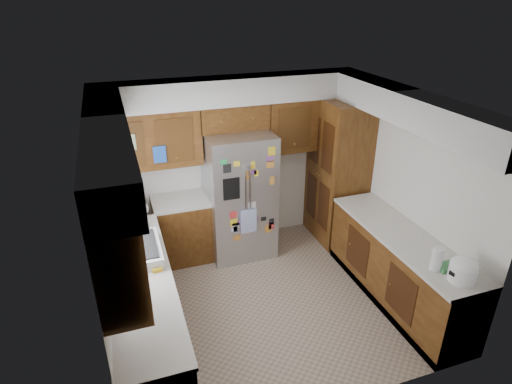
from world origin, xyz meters
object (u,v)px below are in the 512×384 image
at_px(pantry, 337,172).
at_px(rice_cooker, 464,269).
at_px(paper_towel, 437,259).
at_px(fridge, 240,195).

bearing_deg(pantry, rice_cooker, -90.01).
xyz_separation_m(rice_cooker, paper_towel, (-0.13, 0.23, -0.00)).
xyz_separation_m(pantry, paper_towel, (-0.13, -2.30, -0.03)).
distance_m(rice_cooker, paper_towel, 0.26).
distance_m(pantry, rice_cooker, 2.53).
relative_size(fridge, paper_towel, 7.06).
relative_size(pantry, paper_towel, 8.44).
bearing_deg(pantry, fridge, 177.94).
bearing_deg(rice_cooker, fridge, 120.13).
bearing_deg(rice_cooker, paper_towel, 118.70).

